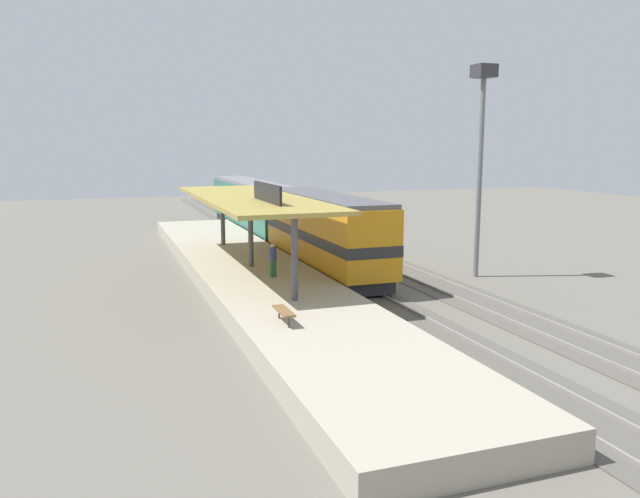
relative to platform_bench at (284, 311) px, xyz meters
name	(u,v)px	position (x,y,z in m)	size (l,w,h in m)	color
ground_plane	(363,274)	(8.00, 11.16, -1.34)	(120.00, 120.00, 0.00)	#666056
track_near	(331,276)	(6.00, 11.16, -1.31)	(3.20, 110.00, 0.16)	#565249
track_far	(403,271)	(10.60, 11.16, -1.31)	(3.20, 110.00, 0.16)	#565249
platform	(251,274)	(1.40, 11.16, -0.89)	(6.00, 44.00, 0.90)	#A89E89
station_canopy	(250,200)	(1.40, 11.06, 3.19)	(5.20, 18.00, 4.70)	#47474C
platform_bench	(284,311)	(0.00, 0.00, 0.00)	(0.44, 1.70, 0.50)	#333338
locomotive	(324,232)	(6.00, 12.25, 1.07)	(2.93, 14.43, 4.44)	#28282D
passenger_carriage_single	(252,206)	(6.00, 30.25, 0.97)	(2.90, 20.00, 4.24)	#28282D
light_mast	(482,127)	(13.80, 8.40, 7.05)	(1.10, 1.10, 11.70)	slate
person_waiting	(273,258)	(1.78, 8.00, 0.51)	(0.34, 0.34, 1.71)	#23603D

